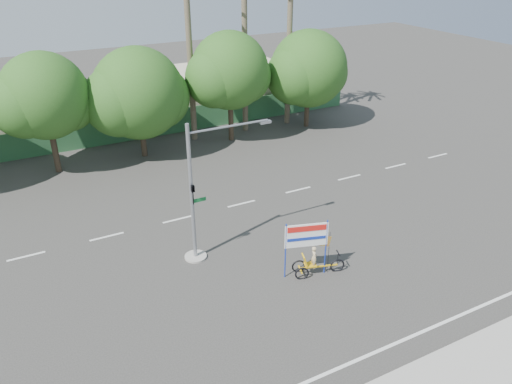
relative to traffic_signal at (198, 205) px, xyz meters
name	(u,v)px	position (x,y,z in m)	size (l,w,h in m)	color
ground	(279,287)	(2.20, -3.98, -2.92)	(120.00, 120.00, 0.00)	#33302D
fence	(143,126)	(2.20, 17.52, -1.92)	(38.00, 0.08, 2.00)	#336B3D
building_right	(214,90)	(10.20, 22.02, -1.12)	(14.00, 8.00, 3.60)	beige
tree_left	(44,99)	(-4.85, 14.02, 2.14)	(6.66, 5.60, 8.07)	#473828
tree_center	(138,96)	(1.14, 14.02, 1.55)	(7.62, 6.40, 7.85)	#473828
tree_right	(229,74)	(8.15, 14.02, 2.32)	(6.90, 5.80, 8.36)	#473828
tree_far_right	(308,71)	(15.15, 14.02, 1.73)	(7.38, 6.20, 7.94)	#473828
palm_mid	(290,7)	(14.20, 15.52, 6.48)	(3.73, 3.79, 15.45)	#70604C
palm_short	(188,22)	(5.70, 15.52, 5.94)	(3.73, 3.79, 14.45)	#70604C
traffic_signal	(198,205)	(0.00, 0.00, 0.00)	(4.72, 1.10, 7.00)	gray
trike_billboard	(311,253)	(4.00, -3.80, -1.75)	(2.86, 1.19, 2.92)	black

